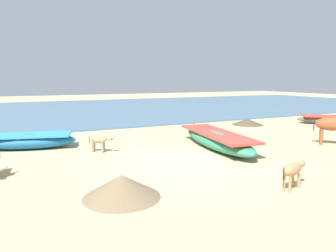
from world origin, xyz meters
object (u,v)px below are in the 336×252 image
fishing_boat_2 (29,141)px  cow_adult_rust (334,125)px  fishing_boat_3 (217,139)px  calf_far_dun (99,140)px  calf_near_tan (293,170)px

fishing_boat_2 → cow_adult_rust: cow_adult_rust is taller
fishing_boat_3 → calf_far_dun: (-3.75, 1.17, 0.10)m
fishing_boat_2 → fishing_boat_3: size_ratio=0.71×
fishing_boat_3 → calf_near_tan: 4.11m
calf_near_tan → calf_far_dun: 5.94m
cow_adult_rust → calf_near_tan: size_ratio=1.46×
calf_far_dun → calf_near_tan: bearing=-17.0°
calf_near_tan → cow_adult_rust: bearing=13.6°
fishing_boat_2 → calf_near_tan: fishing_boat_2 is taller
fishing_boat_2 → fishing_boat_3: bearing=169.5°
fishing_boat_2 → calf_near_tan: 8.32m
cow_adult_rust → calf_far_dun: bearing=-150.7°
calf_near_tan → calf_far_dun: calf_near_tan is taller
fishing_boat_2 → calf_far_dun: bearing=157.4°
fishing_boat_3 → cow_adult_rust: 4.28m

